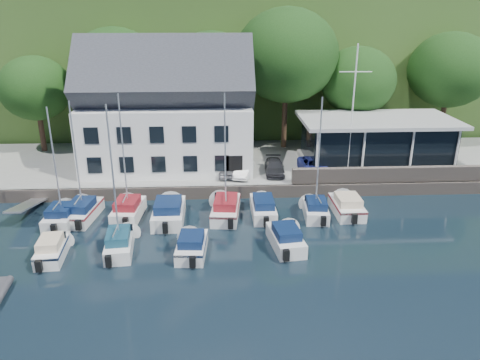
{
  "coord_description": "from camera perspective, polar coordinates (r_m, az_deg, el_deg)",
  "views": [
    {
      "loc": [
        -2.84,
        -22.84,
        14.15
      ],
      "look_at": [
        -1.23,
        9.0,
        2.25
      ],
      "focal_mm": 35.0,
      "sensor_mm": 36.0,
      "label": 1
    }
  ],
  "objects": [
    {
      "name": "club_pavilion",
      "position": [
        42.7,
        16.18,
        4.59
      ],
      "size": [
        13.2,
        7.2,
        4.1
      ],
      "primitive_type": null,
      "color": "black",
      "rests_on": "quay"
    },
    {
      "name": "seawall",
      "position": [
        39.37,
        19.42,
        0.68
      ],
      "size": [
        18.0,
        0.5,
        1.2
      ],
      "primitive_type": "cube",
      "color": "#6E6158",
      "rests_on": "quay"
    },
    {
      "name": "boat_r1_6",
      "position": [
        32.48,
        9.55,
        2.39
      ],
      "size": [
        2.13,
        5.14,
        8.45
      ],
      "primitive_type": null,
      "rotation": [
        0.0,
        0.0,
        -0.08
      ],
      "color": "white",
      "rests_on": "ground"
    },
    {
      "name": "gangway",
      "position": [
        37.42,
        -24.1,
        -3.64
      ],
      "size": [
        1.2,
        6.0,
        1.4
      ],
      "primitive_type": null,
      "color": "silver",
      "rests_on": "ground"
    },
    {
      "name": "boat_r1_0",
      "position": [
        33.34,
        -21.62,
        1.59
      ],
      "size": [
        2.13,
        5.23,
        8.36
      ],
      "primitive_type": null,
      "rotation": [
        0.0,
        0.0,
        -0.03
      ],
      "color": "white",
      "rests_on": "ground"
    },
    {
      "name": "tree_3",
      "position": [
        45.31,
        5.6,
        12.05
      ],
      "size": [
        9.64,
        9.64,
        13.17
      ],
      "primitive_type": null,
      "color": "#15340F",
      "rests_on": "quay"
    },
    {
      "name": "boat_r2_0",
      "position": [
        30.24,
        -21.94,
        -7.59
      ],
      "size": [
        1.97,
        5.04,
        1.37
      ],
      "primitive_type": null,
      "rotation": [
        0.0,
        0.0,
        0.08
      ],
      "color": "white",
      "rests_on": "ground"
    },
    {
      "name": "boat_r1_5",
      "position": [
        33.58,
        2.83,
        -3.15
      ],
      "size": [
        1.81,
        5.95,
        1.42
      ],
      "primitive_type": null,
      "rotation": [
        0.0,
        0.0,
        0.0
      ],
      "color": "white",
      "rests_on": "ground"
    },
    {
      "name": "quay_face",
      "position": [
        36.6,
        1.77,
        -1.43
      ],
      "size": [
        60.0,
        0.3,
        1.0
      ],
      "primitive_type": "cube",
      "color": "#6E6158",
      "rests_on": "ground"
    },
    {
      "name": "car_blue",
      "position": [
        39.47,
        9.02,
        1.77
      ],
      "size": [
        1.81,
        3.96,
        1.32
      ],
      "primitive_type": "imported",
      "rotation": [
        0.0,
        0.0,
        0.08
      ],
      "color": "#313C97",
      "rests_on": "quay"
    },
    {
      "name": "boat_r1_2",
      "position": [
        32.75,
        -14.01,
        2.79
      ],
      "size": [
        2.37,
        5.57,
        9.08
      ],
      "primitive_type": null,
      "rotation": [
        0.0,
        0.0,
        -0.08
      ],
      "color": "white",
      "rests_on": "ground"
    },
    {
      "name": "harbor_building",
      "position": [
        40.52,
        -8.8,
        7.69
      ],
      "size": [
        14.4,
        8.2,
        8.7
      ],
      "primitive_type": null,
      "color": "white",
      "rests_on": "quay"
    },
    {
      "name": "car_silver",
      "position": [
        38.65,
        -1.63,
        1.57
      ],
      "size": [
        1.6,
        3.76,
        1.26
      ],
      "primitive_type": "imported",
      "rotation": [
        0.0,
        0.0,
        0.03
      ],
      "color": "#A5A4A9",
      "rests_on": "quay"
    },
    {
      "name": "flagpole",
      "position": [
        38.27,
        13.53,
        8.01
      ],
      "size": [
        2.52,
        0.2,
        10.52
      ],
      "primitive_type": null,
      "color": "white",
      "rests_on": "quay"
    },
    {
      "name": "car_dgrey",
      "position": [
        39.05,
        4.21,
        1.6
      ],
      "size": [
        1.74,
        3.86,
        1.1
      ],
      "primitive_type": "imported",
      "rotation": [
        0.0,
        0.0,
        -0.05
      ],
      "color": "#2A2B2F",
      "rests_on": "quay"
    },
    {
      "name": "hillside",
      "position": [
        85.11,
        -1.02,
        16.33
      ],
      "size": [
        160.0,
        75.0,
        16.0
      ],
      "primitive_type": "cube",
      "color": "#34521E",
      "rests_on": "ground"
    },
    {
      "name": "tree_1",
      "position": [
        46.42,
        -14.75,
        10.61
      ],
      "size": [
        8.37,
        8.37,
        11.44
      ],
      "primitive_type": null,
      "color": "#15340F",
      "rests_on": "quay"
    },
    {
      "name": "boat_r2_3",
      "position": [
        29.4,
        5.6,
        -6.81
      ],
      "size": [
        2.53,
        5.63,
        1.44
      ],
      "primitive_type": null,
      "rotation": [
        0.0,
        0.0,
        0.13
      ],
      "color": "white",
      "rests_on": "ground"
    },
    {
      "name": "tree_5",
      "position": [
        50.95,
        23.92,
        10.08
      ],
      "size": [
        8.0,
        8.0,
        10.93
      ],
      "primitive_type": null,
      "color": "#15340F",
      "rests_on": "quay"
    },
    {
      "name": "tree_4",
      "position": [
        46.84,
        14.0,
        9.67
      ],
      "size": [
        7.1,
        7.1,
        9.7
      ],
      "primitive_type": null,
      "color": "#15340F",
      "rests_on": "quay"
    },
    {
      "name": "tree_0",
      "position": [
        48.09,
        -23.43,
        8.43
      ],
      "size": [
        6.57,
        6.57,
        8.98
      ],
      "primitive_type": null,
      "color": "#15340F",
      "rests_on": "quay"
    },
    {
      "name": "ground",
      "position": [
        27.01,
        3.64,
        -11.16
      ],
      "size": [
        180.0,
        180.0,
        0.0
      ],
      "primitive_type": "plane",
      "color": "black",
      "rests_on": "ground"
    },
    {
      "name": "car_white",
      "position": [
        38.32,
        0.46,
        1.29
      ],
      "size": [
        2.01,
        3.57,
        1.11
      ],
      "primitive_type": "imported",
      "rotation": [
        0.0,
        0.0,
        -0.26
      ],
      "color": "silver",
      "rests_on": "quay"
    },
    {
      "name": "tree_2",
      "position": [
        45.69,
        -3.44,
        10.84
      ],
      "size": [
        8.09,
        8.09,
        11.06
      ],
      "primitive_type": null,
      "color": "#15340F",
      "rests_on": "quay"
    },
    {
      "name": "quay",
      "position": [
        42.68,
        1.07,
        1.82
      ],
      "size": [
        60.0,
        13.0,
        1.0
      ],
      "primitive_type": "cube",
      "color": "gray",
      "rests_on": "ground"
    },
    {
      "name": "boat_r1_7",
      "position": [
        34.66,
        12.9,
        -2.88
      ],
      "size": [
        2.11,
        5.49,
        1.43
      ],
      "primitive_type": null,
      "rotation": [
        0.0,
        0.0,
        0.01
      ],
      "color": "white",
      "rests_on": "ground"
    },
    {
      "name": "boat_r2_1",
      "position": [
        28.31,
        -15.12,
        -0.7
      ],
      "size": [
        2.26,
        5.91,
        8.53
      ],
      "primitive_type": null,
      "rotation": [
        0.0,
        0.0,
        0.1
      ],
      "color": "white",
      "rests_on": "ground"
    },
    {
      "name": "boat_r1_3",
      "position": [
        33.08,
        -8.68,
        -3.61
      ],
      "size": [
        2.33,
        6.34,
        1.56
      ],
      "primitive_type": null,
      "rotation": [
        0.0,
        0.0,
        0.0
      ],
      "color": "white",
      "rests_on": "ground"
    },
    {
      "name": "boat_r1_1",
      "position": [
        33.51,
        -19.34,
        2.37
      ],
      "size": [
        2.58,
        5.93,
        8.79
      ],
      "primitive_type": null,
      "rotation": [
        0.0,
        0.0,
        -0.12
      ],
      "color": "white",
      "rests_on": "ground"
    },
    {
      "name": "boat_r2_2",
      "position": [
        28.61,
        -5.91,
        -7.73
      ],
      "size": [
        2.19,
        5.04,
        1.36
      ],
      "primitive_type": null,
      "rotation": [
        0.0,
        0.0,
        -0.07
      ],
      "color": "white",
      "rests_on": "ground"
    },
    {
      "name": "boat_r1_4",
      "position": [
        31.99,
        -1.82,
        3.07
      ],
      "size": [
        2.66,
        6.53,
        9.17
      ],
      "primitive_type": null,
      "rotation": [
        0.0,
        0.0,
        -0.11
      ],
      "color": "white",
      "rests_on": "ground"
    }
  ]
}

